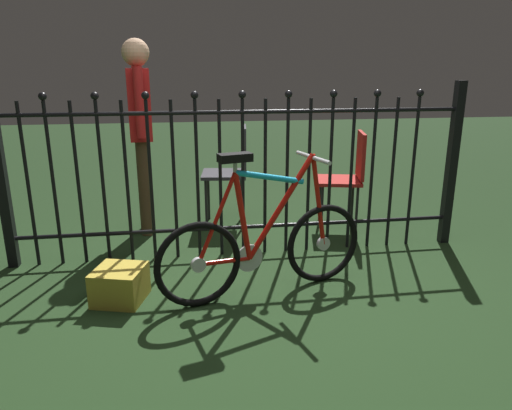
% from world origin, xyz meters
% --- Properties ---
extents(ground_plane, '(20.00, 20.00, 0.00)m').
position_xyz_m(ground_plane, '(0.00, 0.00, 0.00)').
color(ground_plane, '#1C3217').
extents(iron_fence, '(3.49, 0.07, 1.33)m').
position_xyz_m(iron_fence, '(-0.08, 0.75, 0.67)').
color(iron_fence, black).
rests_on(iron_fence, ground).
extents(bicycle, '(1.39, 0.49, 0.94)m').
position_xyz_m(bicycle, '(0.05, 0.05, 0.33)').
color(bicycle, black).
rests_on(bicycle, ground).
extents(chair_red, '(0.45, 0.45, 0.88)m').
position_xyz_m(chair_red, '(1.00, 1.19, 0.53)').
color(chair_red, black).
rests_on(chair_red, ground).
extents(chair_charcoal, '(0.44, 0.44, 0.92)m').
position_xyz_m(chair_charcoal, '(0.01, 1.47, 0.56)').
color(chair_charcoal, black).
rests_on(chair_charcoal, ground).
extents(person_visitor, '(0.22, 0.47, 1.65)m').
position_xyz_m(person_visitor, '(-0.79, 1.39, 0.99)').
color(person_visitor, '#4C3823').
rests_on(person_visitor, ground).
extents(display_crate, '(0.36, 0.36, 0.22)m').
position_xyz_m(display_crate, '(-0.86, 0.08, 0.11)').
color(display_crate, '#B29933').
rests_on(display_crate, ground).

